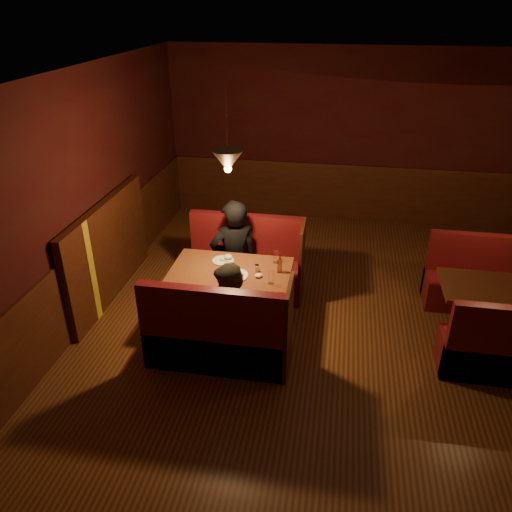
% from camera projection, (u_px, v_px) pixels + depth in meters
% --- Properties ---
extents(room, '(6.02, 7.02, 2.92)m').
position_uv_depth(room, '(313.00, 252.00, 5.53)').
color(room, '#4F2710').
rests_on(room, ground).
extents(main_table, '(1.39, 0.85, 0.98)m').
position_uv_depth(main_table, '(232.00, 282.00, 5.88)').
color(main_table, '#552A12').
rests_on(main_table, ground).
extents(main_bench_far, '(1.53, 0.55, 1.05)m').
position_uv_depth(main_bench_far, '(246.00, 268.00, 6.68)').
color(main_bench_far, '#56110C').
rests_on(main_bench_far, ground).
extents(main_bench_near, '(1.53, 0.55, 1.05)m').
position_uv_depth(main_bench_near, '(218.00, 339.00, 5.30)').
color(main_bench_near, '#56110C').
rests_on(main_bench_near, ground).
extents(second_table, '(1.19, 0.76, 0.67)m').
position_uv_depth(second_table, '(493.00, 300.00, 5.67)').
color(second_table, '#552A12').
rests_on(second_table, ground).
extents(second_bench_far, '(1.31, 0.49, 0.94)m').
position_uv_depth(second_bench_far, '(479.00, 284.00, 6.38)').
color(second_bench_far, '#56110C').
rests_on(second_bench_far, ground).
extents(second_bench_near, '(1.31, 0.49, 0.94)m').
position_uv_depth(second_bench_near, '(508.00, 354.00, 5.14)').
color(second_bench_near, '#56110C').
rests_on(second_bench_near, ground).
extents(diner_a, '(0.73, 0.62, 1.71)m').
position_uv_depth(diner_a, '(234.00, 238.00, 6.29)').
color(diner_a, black).
rests_on(diner_a, ground).
extents(diner_b, '(0.85, 0.76, 1.44)m').
position_uv_depth(diner_b, '(231.00, 298.00, 5.31)').
color(diner_b, black).
rests_on(diner_b, ground).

